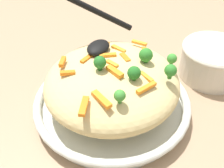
% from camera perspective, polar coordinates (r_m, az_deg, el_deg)
% --- Properties ---
extents(ground_plane, '(2.40, 2.40, 0.00)m').
position_cam_1_polar(ground_plane, '(0.57, -0.00, -5.43)').
color(ground_plane, '#9E7F60').
extents(serving_bowl, '(0.32, 0.32, 0.04)m').
position_cam_1_polar(serving_bowl, '(0.55, -0.00, -3.99)').
color(serving_bowl, silver).
rests_on(serving_bowl, ground_plane).
extents(pasta_mound, '(0.27, 0.26, 0.09)m').
position_cam_1_polar(pasta_mound, '(0.52, -0.00, 0.34)').
color(pasta_mound, '#D1BA7A').
rests_on(pasta_mound, serving_bowl).
extents(carrot_piece_0, '(0.01, 0.03, 0.01)m').
position_cam_1_polar(carrot_piece_0, '(0.56, 5.83, 8.70)').
color(carrot_piece_0, orange).
rests_on(carrot_piece_0, pasta_mound).
extents(carrot_piece_1, '(0.03, 0.01, 0.01)m').
position_cam_1_polar(carrot_piece_1, '(0.51, -5.38, 5.36)').
color(carrot_piece_1, orange).
rests_on(carrot_piece_1, pasta_mound).
extents(carrot_piece_2, '(0.03, 0.02, 0.01)m').
position_cam_1_polar(carrot_piece_2, '(0.51, -10.47, 4.68)').
color(carrot_piece_2, orange).
rests_on(carrot_piece_2, pasta_mound).
extents(carrot_piece_3, '(0.02, 0.03, 0.01)m').
position_cam_1_polar(carrot_piece_3, '(0.54, 1.40, 7.42)').
color(carrot_piece_3, orange).
rests_on(carrot_piece_3, pasta_mound).
extents(carrot_piece_4, '(0.02, 0.03, 0.01)m').
position_cam_1_polar(carrot_piece_4, '(0.51, -0.89, 6.09)').
color(carrot_piece_4, orange).
rests_on(carrot_piece_4, pasta_mound).
extents(carrot_piece_5, '(0.04, 0.02, 0.01)m').
position_cam_1_polar(carrot_piece_5, '(0.45, 7.30, -0.77)').
color(carrot_piece_5, orange).
rests_on(carrot_piece_5, pasta_mound).
extents(carrot_piece_6, '(0.01, 0.03, 0.01)m').
position_cam_1_polar(carrot_piece_6, '(0.49, 0.57, 4.42)').
color(carrot_piece_6, orange).
rests_on(carrot_piece_6, pasta_mound).
extents(carrot_piece_7, '(0.03, 0.01, 0.01)m').
position_cam_1_polar(carrot_piece_7, '(0.55, -1.45, 8.07)').
color(carrot_piece_7, orange).
rests_on(carrot_piece_7, pasta_mound).
extents(carrot_piece_8, '(0.02, 0.04, 0.01)m').
position_cam_1_polar(carrot_piece_8, '(0.47, 0.57, 2.64)').
color(carrot_piece_8, orange).
rests_on(carrot_piece_8, pasta_mound).
extents(carrot_piece_9, '(0.02, 0.03, 0.01)m').
position_cam_1_polar(carrot_piece_9, '(0.48, -9.41, 2.36)').
color(carrot_piece_9, orange).
rests_on(carrot_piece_9, pasta_mound).
extents(carrot_piece_10, '(0.03, 0.03, 0.01)m').
position_cam_1_polar(carrot_piece_10, '(0.51, 2.78, 5.64)').
color(carrot_piece_10, orange).
rests_on(carrot_piece_10, pasta_mound).
extents(carrot_piece_11, '(0.02, 0.03, 0.01)m').
position_cam_1_polar(carrot_piece_11, '(0.47, 7.32, 1.56)').
color(carrot_piece_11, orange).
rests_on(carrot_piece_11, pasta_mound).
extents(carrot_piece_12, '(0.04, 0.02, 0.01)m').
position_cam_1_polar(carrot_piece_12, '(0.42, -5.99, -4.69)').
color(carrot_piece_12, orange).
rests_on(carrot_piece_12, pasta_mound).
extents(carrot_piece_13, '(0.03, 0.02, 0.01)m').
position_cam_1_polar(carrot_piece_13, '(0.54, 6.77, 6.92)').
color(carrot_piece_13, orange).
rests_on(carrot_piece_13, pasta_mound).
extents(carrot_piece_14, '(0.03, 0.04, 0.01)m').
position_cam_1_polar(carrot_piece_14, '(0.43, -2.24, -3.24)').
color(carrot_piece_14, orange).
rests_on(carrot_piece_14, pasta_mound).
extents(broccoli_floret_0, '(0.02, 0.02, 0.03)m').
position_cam_1_polar(broccoli_floret_0, '(0.46, 4.72, 2.33)').
color(broccoli_floret_0, '#205B1C').
rests_on(broccoli_floret_0, pasta_mound).
extents(broccoli_floret_1, '(0.02, 0.02, 0.02)m').
position_cam_1_polar(broccoli_floret_1, '(0.51, 12.61, 5.28)').
color(broccoli_floret_1, '#377928').
rests_on(broccoli_floret_1, pasta_mound).
extents(broccoli_floret_2, '(0.02, 0.02, 0.03)m').
position_cam_1_polar(broccoli_floret_2, '(0.47, -2.59, 4.58)').
color(broccoli_floret_2, '#205B1C').
rests_on(broccoli_floret_2, pasta_mound).
extents(broccoli_floret_3, '(0.03, 0.03, 0.03)m').
position_cam_1_polar(broccoli_floret_3, '(0.50, 7.20, 6.09)').
color(broccoli_floret_3, '#296820').
rests_on(broccoli_floret_3, pasta_mound).
extents(broccoli_floret_4, '(0.02, 0.02, 0.03)m').
position_cam_1_polar(broccoli_floret_4, '(0.47, 12.33, 2.78)').
color(broccoli_floret_4, '#296820').
rests_on(broccoli_floret_4, pasta_mound).
extents(broccoli_floret_5, '(0.02, 0.02, 0.02)m').
position_cam_1_polar(broccoli_floret_5, '(0.42, 1.65, -2.52)').
color(broccoli_floret_5, '#377928').
rests_on(broccoli_floret_5, pasta_mound).
extents(serving_spoon, '(0.13, 0.14, 0.10)m').
position_cam_1_polar(serving_spoon, '(0.54, -3.07, 10.64)').
color(serving_spoon, black).
rests_on(serving_spoon, pasta_mound).
extents(companion_bowl, '(0.15, 0.15, 0.08)m').
position_cam_1_polar(companion_bowl, '(0.67, 20.68, 4.84)').
color(companion_bowl, beige).
rests_on(companion_bowl, ground_plane).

